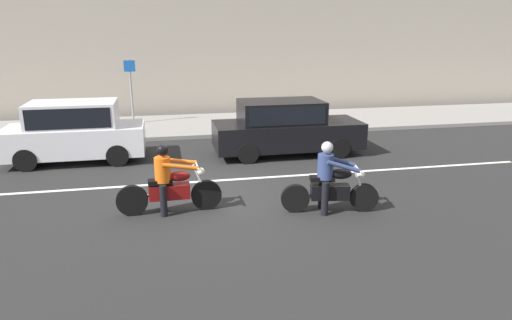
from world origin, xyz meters
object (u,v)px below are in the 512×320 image
parked_sedan_black (285,127)px  street_sign_post (131,85)px  motorcycle_with_rider_orange_stripe (169,185)px  motorcycle_with_rider_denim_blue (330,183)px  parked_hatchback_white (75,131)px

parked_sedan_black → street_sign_post: 7.40m
motorcycle_with_rider_orange_stripe → parked_sedan_black: parked_sedan_black is taller
motorcycle_with_rider_denim_blue → parked_hatchback_white: bearing=138.6°
motorcycle_with_rider_denim_blue → parked_sedan_black: bearing=86.3°
motorcycle_with_rider_denim_blue → parked_hatchback_white: (-6.03, 5.31, 0.29)m
motorcycle_with_rider_denim_blue → street_sign_post: size_ratio=0.83×
motorcycle_with_rider_orange_stripe → parked_sedan_black: (3.71, 4.18, 0.26)m
motorcycle_with_rider_orange_stripe → parked_hatchback_white: bearing=119.5°
motorcycle_with_rider_denim_blue → motorcycle_with_rider_orange_stripe: bearing=169.0°
motorcycle_with_rider_denim_blue → parked_sedan_black: size_ratio=0.46×
motorcycle_with_rider_denim_blue → parked_hatchback_white: size_ratio=0.53×
street_sign_post → parked_hatchback_white: bearing=-105.7°
motorcycle_with_rider_orange_stripe → motorcycle_with_rider_denim_blue: bearing=-11.0°
street_sign_post → motorcycle_with_rider_orange_stripe: bearing=-82.8°
motorcycle_with_rider_denim_blue → parked_sedan_black: parked_sedan_black is taller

